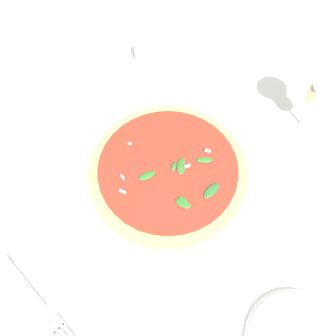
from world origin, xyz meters
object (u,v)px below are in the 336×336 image
object	(u,v)px
pizza_arugula_main	(168,171)
wine_glass	(321,89)
shaker_pepper	(141,51)
fork	(37,300)

from	to	relation	value
pizza_arugula_main	wine_glass	size ratio (longest dim) A/B	2.07
pizza_arugula_main	wine_glass	xyz separation A→B (m)	(0.13, 0.32, 0.11)
wine_glass	shaker_pepper	distance (m)	0.45
wine_glass	fork	world-z (taller)	wine_glass
fork	shaker_pepper	size ratio (longest dim) A/B	3.12
fork	wine_glass	bearing A→B (deg)	79.46
pizza_arugula_main	fork	world-z (taller)	pizza_arugula_main
pizza_arugula_main	shaker_pepper	xyz separation A→B (m)	(-0.30, 0.20, 0.02)
wine_glass	fork	xyz separation A→B (m)	(-0.11, -0.67, -0.12)
wine_glass	shaker_pepper	bearing A→B (deg)	-163.59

